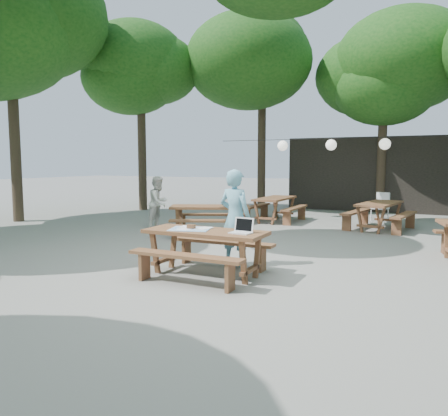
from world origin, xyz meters
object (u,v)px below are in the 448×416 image
second_person (159,202)px  plastic_chair (380,213)px  woman (235,218)px  picnic_table_nw (210,220)px  main_picnic_table (205,252)px

second_person → plastic_chair: (5.42, 4.41, -0.48)m
woman → plastic_chair: woman is taller
picnic_table_nw → main_picnic_table: bearing=-87.8°
picnic_table_nw → plastic_chair: bearing=28.5°
woman → second_person: woman is taller
main_picnic_table → plastic_chair: plastic_chair is taller
main_picnic_table → woman: (0.14, 0.87, 0.48)m
woman → plastic_chair: bearing=-92.6°
second_person → plastic_chair: 7.00m
main_picnic_table → woman: bearing=80.9°
main_picnic_table → woman: woman is taller
picnic_table_nw → plastic_chair: (3.60, 4.76, -0.13)m
picnic_table_nw → plastic_chair: size_ratio=2.65×
second_person → picnic_table_nw: bearing=-101.3°
woman → plastic_chair: 7.70m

